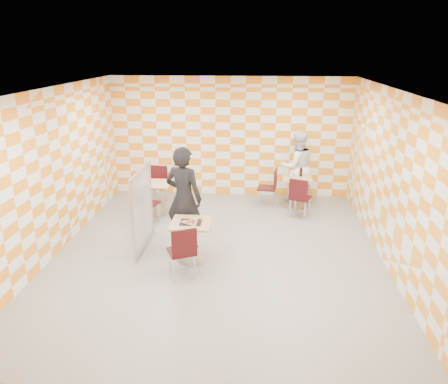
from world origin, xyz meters
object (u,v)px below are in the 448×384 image
(main_table, at_px, (191,235))
(sport_bottle, at_px, (291,173))
(man_dark, at_px, (184,198))
(chair_second_front, at_px, (299,195))
(chair_main_front, at_px, (183,249))
(chair_empty_near, at_px, (145,201))
(chair_second_side, at_px, (271,184))
(man_white, at_px, (297,167))
(soda_bottle, at_px, (301,172))
(second_table, at_px, (296,187))
(chair_empty_far, at_px, (158,182))
(partition, at_px, (142,209))
(empty_table, at_px, (156,193))

(main_table, xyz_separation_m, sport_bottle, (1.95, 3.01, 0.33))
(man_dark, bearing_deg, chair_second_front, -125.95)
(main_table, bearing_deg, sport_bottle, 57.07)
(chair_main_front, distance_m, chair_empty_near, 2.54)
(chair_second_side, relative_size, man_white, 0.52)
(man_white, height_order, soda_bottle, man_white)
(sport_bottle, bearing_deg, second_table, -29.35)
(chair_empty_far, bearing_deg, chair_second_front, -12.14)
(second_table, height_order, soda_bottle, soda_bottle)
(chair_main_front, relative_size, man_dark, 0.47)
(chair_second_side, distance_m, partition, 3.52)
(chair_second_side, distance_m, man_dark, 2.96)
(empty_table, height_order, chair_second_front, chair_second_front)
(sport_bottle, bearing_deg, man_dark, -131.75)
(sport_bottle, bearing_deg, chair_second_side, -175.85)
(main_table, height_order, sport_bottle, sport_bottle)
(man_dark, bearing_deg, empty_table, -42.18)
(partition, distance_m, man_white, 4.24)
(chair_second_front, xyz_separation_m, sport_bottle, (-0.14, 0.76, 0.29))
(chair_empty_near, bearing_deg, chair_empty_far, 91.03)
(second_table, xyz_separation_m, chair_empty_far, (-3.33, 0.03, 0.04))
(second_table, xyz_separation_m, chair_empty_near, (-3.30, -1.34, 0.04))
(chair_second_front, height_order, chair_second_side, same)
(man_white, bearing_deg, main_table, 40.53)
(second_table, bearing_deg, partition, -141.00)
(chair_empty_near, bearing_deg, partition, -77.65)
(empty_table, height_order, chair_main_front, chair_main_front)
(chair_second_side, relative_size, sport_bottle, 4.62)
(chair_empty_near, bearing_deg, man_dark, -45.02)
(soda_bottle, bearing_deg, man_white, 101.08)
(chair_second_front, bearing_deg, man_dark, -144.06)
(empty_table, relative_size, chair_second_front, 0.81)
(chair_main_front, bearing_deg, chair_second_side, 67.29)
(chair_main_front, distance_m, soda_bottle, 4.30)
(chair_second_side, bearing_deg, chair_second_front, -49.52)
(chair_empty_far, xyz_separation_m, partition, (0.27, -2.51, 0.25))
(chair_empty_near, height_order, soda_bottle, soda_bottle)
(second_table, xyz_separation_m, chair_main_front, (-2.11, -3.58, 0.04))
(chair_second_front, bearing_deg, chair_second_side, 130.48)
(chair_main_front, bearing_deg, man_white, 61.81)
(chair_second_side, relative_size, chair_empty_far, 1.00)
(main_table, height_order, chair_empty_near, chair_empty_near)
(chair_empty_near, distance_m, partition, 1.19)
(chair_empty_near, bearing_deg, chair_second_front, 11.14)
(second_table, xyz_separation_m, sport_bottle, (-0.12, 0.07, 0.33))
(empty_table, bearing_deg, chair_empty_near, -97.45)
(partition, relative_size, soda_bottle, 6.74)
(empty_table, bearing_deg, chair_empty_far, 98.03)
(main_table, height_order, second_table, same)
(sport_bottle, bearing_deg, chair_second_front, -79.64)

